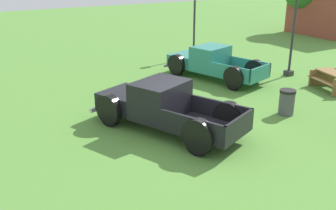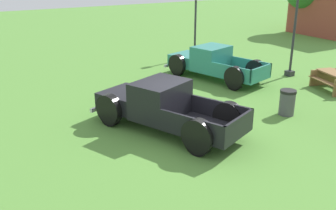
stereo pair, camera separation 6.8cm
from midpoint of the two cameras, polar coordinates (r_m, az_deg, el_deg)
name	(u,v)px [view 2 (the right image)]	position (r m, az deg, el deg)	size (l,w,h in m)	color
ground_plane	(190,136)	(12.48, 3.43, -4.65)	(80.00, 80.00, 0.00)	#548C38
pickup_truck_foreground	(159,106)	(12.82, -1.23, -0.13)	(5.68, 3.82, 1.64)	black
pickup_truck_behind_left	(210,63)	(18.81, 6.37, 6.30)	(5.39, 3.17, 1.56)	#2D8475
lamp_post_near	(294,30)	(19.67, 18.43, 10.51)	(0.36, 0.36, 4.30)	#2D2D33
lamp_post_far	(195,24)	(22.72, 4.18, 11.95)	(0.36, 0.36, 3.76)	#2D2D33
picnic_table	(336,79)	(18.38, 23.81, 3.53)	(2.11, 1.88, 0.78)	olive
trash_can	(287,102)	(14.71, 17.48, 0.38)	(0.59, 0.59, 0.95)	#4C4C51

